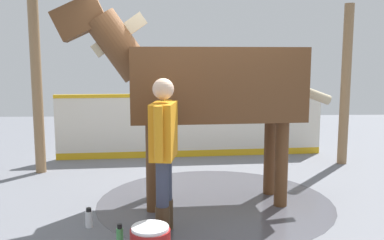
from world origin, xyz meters
name	(u,v)px	position (x,y,z in m)	size (l,w,h in m)	color
ground_plane	(198,201)	(0.00, 0.00, -0.01)	(16.00, 16.00, 0.02)	slate
wet_patch	(215,201)	(0.04, 0.21, 0.00)	(2.96, 2.96, 0.00)	#4C4C54
barrier_wall	(192,127)	(-2.48, 0.03, 0.54)	(0.44, 4.85, 1.16)	silver
roof_post_near	(37,88)	(-1.48, -2.41, 1.34)	(0.16, 0.16, 2.68)	olive
roof_post_far	(346,85)	(-1.85, 2.59, 1.34)	(0.16, 0.16, 2.68)	olive
horse	(206,84)	(0.05, 0.10, 1.49)	(1.01, 3.39, 2.54)	brown
handler	(164,146)	(0.98, -0.40, 0.92)	(0.65, 0.29, 1.60)	#47331E
bottle_shampoo	(89,218)	(0.81, -1.21, 0.10)	(0.08, 0.08, 0.21)	white
bottle_spray	(120,237)	(1.36, -0.81, 0.11)	(0.07, 0.07, 0.25)	#4CA559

